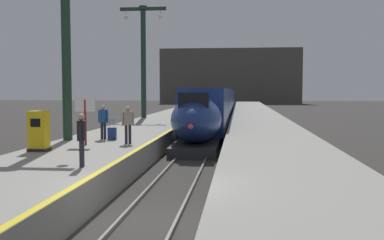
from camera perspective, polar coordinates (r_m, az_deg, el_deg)
The scene contains 16 objects.
ground_plane at distance 11.85m, azimuth -5.80°, elevation -13.20°, with size 260.00×260.00×0.00m, color #33302D.
platform_left at distance 36.52m, azimuth -4.02°, elevation -0.73°, with size 4.80×110.00×1.05m, color gray.
platform_right at distance 35.99m, azimuth 8.78°, elevation -0.84°, with size 4.80×110.00×1.05m, color gray.
platform_left_safety_stripe at distance 36.15m, azimuth -0.47°, elevation 0.07°, with size 0.20×107.80×0.01m, color yellow.
rail_main_left at distance 38.86m, azimuth 1.49°, elevation -1.13°, with size 0.08×110.00×0.12m, color slate.
rail_main_right at distance 38.77m, azimuth 3.70°, elevation -1.15°, with size 0.08×110.00×0.12m, color slate.
highspeed_train_main at distance 58.11m, azimuth 3.78°, elevation 2.43°, with size 2.92×74.75×3.60m.
station_column_mid at distance 22.35m, azimuth -16.01°, elevation 11.96°, with size 4.00×0.68×9.36m.
station_column_far at distance 38.72m, azimuth -6.31°, elevation 8.82°, with size 4.00×0.68×9.61m.
passenger_near_edge at distance 22.09m, azimuth -11.40°, elevation 0.10°, with size 0.56×0.31×1.69m.
passenger_mid_platform at distance 14.30m, azimuth -14.08°, elevation -2.00°, with size 0.29×0.56×1.69m.
passenger_far_waiting at distance 20.11m, azimuth -8.28°, elevation -0.24°, with size 0.52×0.37×1.69m.
rolling_suitcase at distance 21.83m, azimuth -10.29°, elevation -1.74°, with size 0.40×0.22×0.98m.
ticket_machine_yellow at distance 18.54m, azimuth -19.18°, elevation -1.54°, with size 0.76×0.62×1.60m.
departure_info_board at distance 19.92m, azimuth -13.64°, elevation 1.14°, with size 0.90×0.10×2.12m.
terminus_back_wall at distance 113.16m, azimuth 4.93°, elevation 5.70°, with size 36.00×2.00×14.00m, color #4C4742.
Camera 1 is at (2.36, -11.08, 3.49)m, focal length 41.28 mm.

